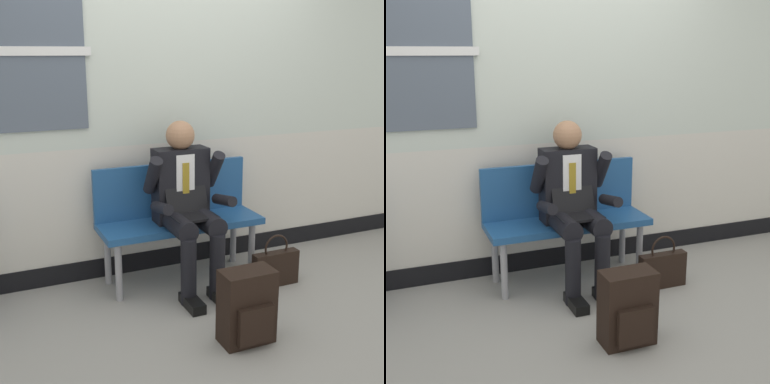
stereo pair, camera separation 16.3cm
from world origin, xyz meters
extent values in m
plane|color=gray|center=(0.00, 0.00, 0.00)|extent=(18.00, 18.00, 0.00)
cube|color=beige|center=(0.00, 0.69, 1.91)|extent=(5.70, 0.12, 1.77)
cube|color=beige|center=(0.00, 0.69, 0.59)|extent=(5.70, 0.12, 0.87)
cube|color=black|center=(0.00, 0.69, 0.08)|extent=(5.70, 0.14, 0.15)
cube|color=#4C5666|center=(-1.11, 0.62, 1.71)|extent=(1.00, 0.02, 1.07)
cube|color=silver|center=(-1.11, 0.61, 1.71)|extent=(1.08, 0.03, 0.06)
cube|color=navy|center=(-0.01, 0.34, 0.46)|extent=(1.23, 0.42, 0.05)
cube|color=navy|center=(-0.01, 0.52, 0.68)|extent=(1.23, 0.04, 0.40)
cylinder|color=gray|center=(-0.54, 0.19, 0.22)|extent=(0.05, 0.05, 0.43)
cylinder|color=gray|center=(-0.54, 0.49, 0.22)|extent=(0.05, 0.05, 0.43)
cylinder|color=gray|center=(0.53, 0.19, 0.22)|extent=(0.05, 0.05, 0.43)
cylinder|color=gray|center=(0.53, 0.49, 0.22)|extent=(0.05, 0.05, 0.43)
cylinder|color=black|center=(-0.12, 0.13, 0.53)|extent=(0.15, 0.40, 0.15)
cylinder|color=black|center=(-0.12, -0.06, 0.24)|extent=(0.11, 0.11, 0.48)
cube|color=black|center=(-0.12, -0.12, 0.04)|extent=(0.10, 0.26, 0.07)
cylinder|color=black|center=(0.10, 0.13, 0.53)|extent=(0.15, 0.40, 0.15)
cylinder|color=black|center=(0.10, -0.06, 0.24)|extent=(0.11, 0.11, 0.48)
cube|color=black|center=(0.10, -0.12, 0.04)|extent=(0.10, 0.26, 0.07)
cube|color=black|center=(-0.01, 0.34, 0.76)|extent=(0.40, 0.18, 0.55)
cube|color=silver|center=(-0.01, 0.24, 0.81)|extent=(0.14, 0.01, 0.39)
cube|color=olive|center=(-0.01, 0.24, 0.78)|extent=(0.05, 0.01, 0.33)
sphere|color=#9E7051|center=(-0.01, 0.34, 1.12)|extent=(0.21, 0.21, 0.21)
cylinder|color=black|center=(-0.25, 0.27, 0.87)|extent=(0.09, 0.25, 0.30)
cylinder|color=black|center=(-0.25, 0.10, 0.67)|extent=(0.08, 0.27, 0.12)
cylinder|color=black|center=(0.23, 0.27, 0.87)|extent=(0.09, 0.25, 0.30)
cylinder|color=black|center=(0.23, 0.10, 0.67)|extent=(0.08, 0.27, 0.12)
cube|color=black|center=(-0.01, 0.10, 0.58)|extent=(0.31, 0.22, 0.02)
cube|color=black|center=(-0.01, 0.23, 0.69)|extent=(0.31, 0.08, 0.21)
cube|color=black|center=(0.01, -0.64, 0.23)|extent=(0.32, 0.18, 0.46)
cube|color=black|center=(0.01, -0.75, 0.16)|extent=(0.23, 0.04, 0.23)
cube|color=black|center=(0.60, -0.05, 0.13)|extent=(0.37, 0.08, 0.26)
torus|color=black|center=(0.60, -0.05, 0.30)|extent=(0.20, 0.02, 0.20)
camera|label=1|loc=(-1.42, -3.06, 1.71)|focal=48.14mm
camera|label=2|loc=(-1.27, -3.12, 1.71)|focal=48.14mm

